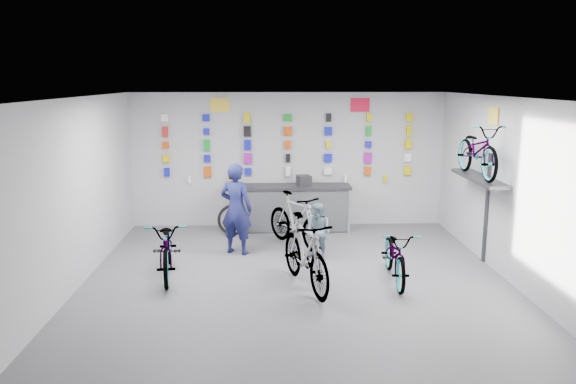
{
  "coord_description": "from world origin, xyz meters",
  "views": [
    {
      "loc": [
        -0.46,
        -8.49,
        3.27
      ],
      "look_at": [
        -0.09,
        1.4,
        1.29
      ],
      "focal_mm": 35.0,
      "sensor_mm": 36.0,
      "label": 1
    }
  ],
  "objects_px": {
    "bike_center": "(305,253)",
    "bike_right": "(396,254)",
    "bike_left": "(168,247)",
    "customer": "(318,232)",
    "clerk": "(236,209)",
    "counter": "(289,208)",
    "bike_service": "(296,220)"
  },
  "relations": [
    {
      "from": "bike_center",
      "to": "bike_service",
      "type": "height_order",
      "value": "bike_center"
    },
    {
      "from": "bike_right",
      "to": "customer",
      "type": "height_order",
      "value": "customer"
    },
    {
      "from": "bike_center",
      "to": "clerk",
      "type": "relative_size",
      "value": 1.11
    },
    {
      "from": "bike_service",
      "to": "customer",
      "type": "height_order",
      "value": "bike_service"
    },
    {
      "from": "clerk",
      "to": "bike_center",
      "type": "bearing_deg",
      "value": 145.13
    },
    {
      "from": "bike_left",
      "to": "customer",
      "type": "height_order",
      "value": "customer"
    },
    {
      "from": "clerk",
      "to": "bike_left",
      "type": "bearing_deg",
      "value": 70.7
    },
    {
      "from": "bike_center",
      "to": "bike_right",
      "type": "height_order",
      "value": "bike_center"
    },
    {
      "from": "bike_center",
      "to": "clerk",
      "type": "bearing_deg",
      "value": 105.57
    },
    {
      "from": "bike_left",
      "to": "clerk",
      "type": "distance_m",
      "value": 1.68
    },
    {
      "from": "bike_right",
      "to": "clerk",
      "type": "bearing_deg",
      "value": 152.04
    },
    {
      "from": "bike_service",
      "to": "counter",
      "type": "bearing_deg",
      "value": 61.06
    },
    {
      "from": "bike_center",
      "to": "bike_right",
      "type": "distance_m",
      "value": 1.53
    },
    {
      "from": "counter",
      "to": "customer",
      "type": "bearing_deg",
      "value": -77.4
    },
    {
      "from": "bike_service",
      "to": "clerk",
      "type": "bearing_deg",
      "value": 165.68
    },
    {
      "from": "bike_center",
      "to": "customer",
      "type": "relative_size",
      "value": 1.82
    },
    {
      "from": "bike_right",
      "to": "customer",
      "type": "bearing_deg",
      "value": 137.61
    },
    {
      "from": "bike_left",
      "to": "bike_right",
      "type": "relative_size",
      "value": 1.11
    },
    {
      "from": "counter",
      "to": "bike_service",
      "type": "xyz_separation_m",
      "value": [
        0.1,
        -1.26,
        0.06
      ]
    },
    {
      "from": "counter",
      "to": "bike_left",
      "type": "distance_m",
      "value": 3.6
    },
    {
      "from": "bike_right",
      "to": "bike_service",
      "type": "relative_size",
      "value": 0.96
    },
    {
      "from": "bike_right",
      "to": "customer",
      "type": "distance_m",
      "value": 1.66
    },
    {
      "from": "bike_left",
      "to": "clerk",
      "type": "bearing_deg",
      "value": 39.44
    },
    {
      "from": "counter",
      "to": "bike_left",
      "type": "xyz_separation_m",
      "value": [
        -2.15,
        -2.88,
        0.02
      ]
    },
    {
      "from": "counter",
      "to": "bike_right",
      "type": "height_order",
      "value": "counter"
    },
    {
      "from": "bike_right",
      "to": "counter",
      "type": "bearing_deg",
      "value": 119.51
    },
    {
      "from": "bike_center",
      "to": "clerk",
      "type": "xyz_separation_m",
      "value": [
        -1.19,
        1.87,
        0.29
      ]
    },
    {
      "from": "bike_left",
      "to": "customer",
      "type": "distance_m",
      "value": 2.74
    },
    {
      "from": "bike_service",
      "to": "clerk",
      "type": "distance_m",
      "value": 1.27
    },
    {
      "from": "counter",
      "to": "bike_center",
      "type": "distance_m",
      "value": 3.54
    },
    {
      "from": "counter",
      "to": "customer",
      "type": "height_order",
      "value": "customer"
    },
    {
      "from": "counter",
      "to": "customer",
      "type": "xyz_separation_m",
      "value": [
        0.47,
        -2.1,
        0.04
      ]
    }
  ]
}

